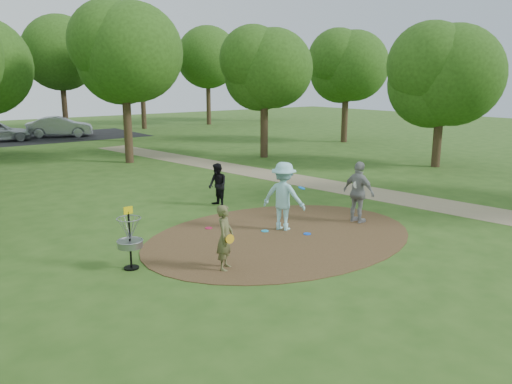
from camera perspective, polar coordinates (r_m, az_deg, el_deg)
ground at (r=14.54m, az=2.92°, el=-5.06°), size 100.00×100.00×0.00m
dirt_clearing at (r=14.53m, az=2.92°, el=-5.02°), size 8.40×8.40×0.02m
footpath at (r=20.42m, az=13.13°, el=-0.12°), size 7.55×39.89×0.01m
parking_lot at (r=42.17m, az=-22.58°, el=5.77°), size 14.00×8.00×0.01m
player_observer_with_disc at (r=11.85m, az=-3.56°, el=-5.22°), size 0.69×0.67×1.59m
player_throwing_with_disc at (r=14.89m, az=3.18°, el=-0.50°), size 1.49×1.54×2.07m
player_walking_with_disc at (r=17.75m, az=-4.41°, el=0.79°), size 0.65×0.80×1.55m
player_waiting_with_disc at (r=15.96m, az=11.65°, el=-0.05°), size 0.55×1.17×1.96m
disc_ground_cyan at (r=14.90m, az=1.02°, el=-4.47°), size 0.22×0.22×0.02m
disc_ground_blue at (r=14.71m, az=5.88°, el=-4.78°), size 0.22×0.22×0.02m
disc_ground_red at (r=15.26m, az=-5.44°, el=-4.12°), size 0.22×0.22×0.02m
car_right at (r=42.19m, az=-21.52°, el=6.95°), size 5.12×3.38×1.59m
disc_golf_basket at (r=12.22m, az=-14.26°, el=-4.65°), size 0.63×0.63×1.54m
tree_ring at (r=21.60m, az=-5.57°, el=14.77°), size 36.51×46.02×9.35m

